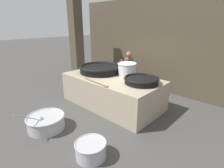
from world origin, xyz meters
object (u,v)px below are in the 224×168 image
at_px(giant_wok_far, 141,80).
at_px(prep_bowl_meat, 91,149).
at_px(prep_bowl_vegetables, 46,121).
at_px(giant_wok_near, 100,69).
at_px(cook, 128,70).
at_px(stock_pot, 127,69).

relative_size(giant_wok_far, prep_bowl_meat, 1.56).
distance_m(giant_wok_far, prep_bowl_vegetables, 2.91).
relative_size(giant_wok_near, giant_wok_far, 1.44).
distance_m(giant_wok_near, prep_bowl_meat, 3.31).
relative_size(giant_wok_far, cook, 0.64).
bearing_deg(giant_wok_far, giant_wok_near, 179.79).
height_order(stock_pot, prep_bowl_vegetables, stock_pot).
relative_size(giant_wok_far, prep_bowl_vegetables, 0.82).
relative_size(giant_wok_near, cook, 0.92).
bearing_deg(giant_wok_far, prep_bowl_meat, -81.07).
height_order(prep_bowl_vegetables, prep_bowl_meat, prep_bowl_vegetables).
xyz_separation_m(giant_wok_near, prep_bowl_vegetables, (0.48, -2.45, -0.91)).
relative_size(giant_wok_near, prep_bowl_meat, 2.25).
xyz_separation_m(giant_wok_near, prep_bowl_meat, (2.16, -2.34, -0.92)).
relative_size(stock_pot, cook, 0.40).
distance_m(giant_wok_near, prep_bowl_vegetables, 2.66).
bearing_deg(prep_bowl_meat, giant_wok_near, 132.78).
height_order(giant_wok_far, cook, cook).
bearing_deg(stock_pot, prep_bowl_meat, -65.71).
bearing_deg(stock_pot, cook, 125.07).
xyz_separation_m(giant_wok_far, stock_pot, (-0.86, 0.40, 0.12)).
bearing_deg(stock_pot, giant_wok_near, -157.25).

